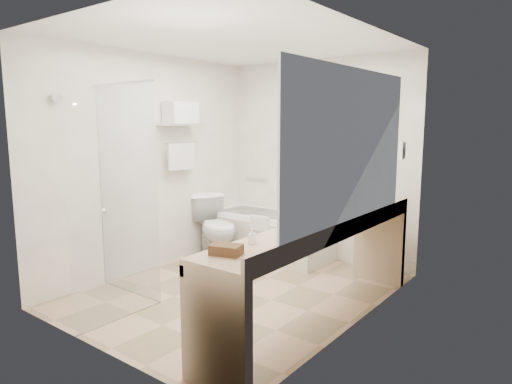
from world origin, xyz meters
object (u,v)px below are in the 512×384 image
Objects in this scene: bathtub at (269,234)px; toilet at (216,228)px; vanity_counter at (319,251)px; water_bottle_left at (374,197)px; amenity_basket at (226,250)px.

toilet is at bearing -129.87° from bathtub.
vanity_counter reaches higher than bathtub.
bathtub is at bearing -15.09° from toilet.
water_bottle_left is at bearing -7.78° from bathtub.
toilet reaches higher than bathtub.
vanity_counter is 1.12m from amenity_basket.
amenity_basket is 2.28m from water_bottle_left.
amenity_basket is (1.88, -1.94, 0.49)m from toilet.
water_bottle_left reaches higher than vanity_counter.
vanity_counter reaches higher than amenity_basket.
amenity_basket is 0.94× the size of water_bottle_left.
toilet is (-1.97, 0.85, -0.24)m from vanity_counter.
amenity_basket is at bearing -60.01° from bathtub.
bathtub is at bearing 172.22° from water_bottle_left.
water_bottle_left is (-0.02, 1.18, 0.31)m from vanity_counter.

